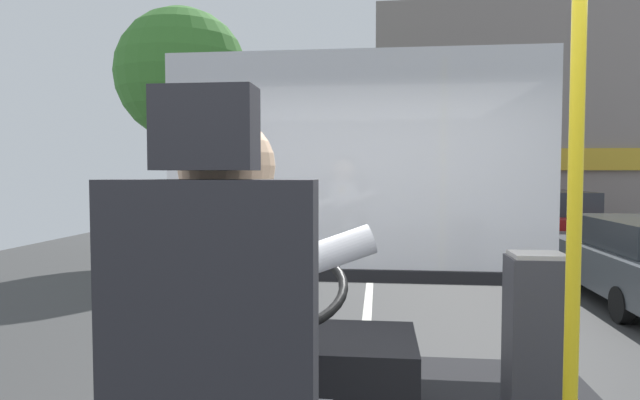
{
  "coord_description": "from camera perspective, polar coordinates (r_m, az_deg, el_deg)",
  "views": [
    {
      "loc": [
        0.15,
        -1.8,
        1.89
      ],
      "look_at": [
        -0.19,
        1.24,
        1.73
      ],
      "focal_mm": 30.07,
      "sensor_mm": 36.0,
      "label": 1
    }
  ],
  "objects": [
    {
      "name": "street_tree",
      "position": [
        12.72,
        -14.45,
        12.71
      ],
      "size": [
        2.94,
        2.94,
        5.56
      ],
      "color": "#4C3828",
      "rests_on": "ground"
    },
    {
      "name": "fare_box",
      "position": [
        2.65,
        21.97,
        -14.03
      ],
      "size": [
        0.25,
        0.21,
        0.81
      ],
      "color": "#333338",
      "rests_on": "bus_floor"
    },
    {
      "name": "windshield_panel",
      "position": [
        3.42,
        3.82,
        0.87
      ],
      "size": [
        2.5,
        0.08,
        1.48
      ],
      "color": "silver"
    },
    {
      "name": "handrail_pole",
      "position": [
        1.81,
        25.52,
        1.12
      ],
      "size": [
        0.04,
        0.04,
        2.24
      ],
      "color": "yellow",
      "rests_on": "bus_floor"
    },
    {
      "name": "steering_console",
      "position": [
        2.66,
        -2.29,
        -17.9
      ],
      "size": [
        1.1,
        0.99,
        0.85
      ],
      "color": "black",
      "rests_on": "bus_floor"
    },
    {
      "name": "parked_car_red",
      "position": [
        13.62,
        23.11,
        -2.1
      ],
      "size": [
        1.79,
        4.12,
        1.47
      ],
      "color": "maroon",
      "rests_on": "ground"
    },
    {
      "name": "bus_driver",
      "position": [
        1.43,
        -9.17,
        -11.56
      ],
      "size": [
        0.75,
        0.54,
        0.81
      ],
      "color": "#282833",
      "rests_on": "driver_seat"
    },
    {
      "name": "ground",
      "position": [
        10.77,
        5.46,
        -7.34
      ],
      "size": [
        18.0,
        44.0,
        0.06
      ],
      "color": "#373737"
    },
    {
      "name": "shop_building",
      "position": [
        19.18,
        25.73,
        7.04
      ],
      "size": [
        12.87,
        5.35,
        6.74
      ],
      "color": "gray",
      "rests_on": "ground"
    },
    {
      "name": "parked_car_white",
      "position": [
        19.7,
        19.01,
        -0.57
      ],
      "size": [
        1.82,
        4.27,
        1.45
      ],
      "color": "silver",
      "rests_on": "ground"
    }
  ]
}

